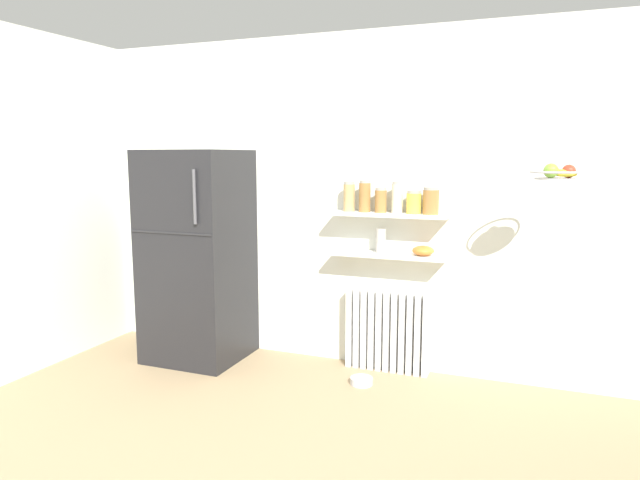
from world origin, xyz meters
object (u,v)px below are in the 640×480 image
refrigerator (198,256)px  storage_jar_3 (397,198)px  vase (381,241)px  pet_food_bowl (362,381)px  storage_jar_1 (365,196)px  storage_jar_5 (431,201)px  storage_jar_0 (349,197)px  storage_jar_2 (381,200)px  shelf_bowl (423,251)px  storage_jar_4 (414,202)px  radiator (388,331)px  hanging_fruit_basket (557,173)px

refrigerator → storage_jar_3: 1.69m
vase → pet_food_bowl: size_ratio=1.12×
storage_jar_1 → storage_jar_5: size_ratio=1.21×
storage_jar_3 → storage_jar_5: storage_jar_3 is taller
storage_jar_0 → storage_jar_2: (0.25, -0.00, -0.02)m
vase → pet_food_bowl: bearing=-97.4°
shelf_bowl → storage_jar_1: bearing=-180.0°
storage_jar_4 → storage_jar_5: bearing=0.0°
refrigerator → storage_jar_3: refrigerator is taller
storage_jar_1 → storage_jar_4: 0.38m
storage_jar_0 → pet_food_bowl: bearing=-56.2°
storage_jar_2 → storage_jar_3: bearing=0.0°
storage_jar_0 → vase: (0.26, -0.00, -0.33)m
storage_jar_1 → storage_jar_2: (0.13, 0.00, -0.03)m
storage_jar_1 → shelf_bowl: bearing=0.0°
storage_jar_0 → pet_food_bowl: (0.21, -0.32, -1.33)m
storage_jar_2 → shelf_bowl: bearing=0.0°
radiator → hanging_fruit_basket: (1.14, -0.45, 1.25)m
storage_jar_0 → storage_jar_1: (0.13, -0.00, 0.01)m
radiator → storage_jar_5: (0.31, -0.03, 1.02)m
radiator → shelf_bowl: 0.71m
radiator → vase: vase is taller
storage_jar_3 → storage_jar_4: storage_jar_3 is taller
hanging_fruit_basket → storage_jar_5: bearing=152.8°
storage_jar_0 → shelf_bowl: size_ratio=1.40×
refrigerator → storage_jar_0: size_ratio=7.51×
refrigerator → radiator: 1.65m
refrigerator → shelf_bowl: size_ratio=10.54×
storage_jar_4 → pet_food_bowl: bearing=-131.9°
storage_jar_4 → vase: (-0.25, 0.00, -0.30)m
radiator → storage_jar_0: bearing=-174.5°
storage_jar_3 → hanging_fruit_basket: hanging_fruit_basket is taller
storage_jar_1 → hanging_fruit_basket: size_ratio=0.80×
refrigerator → storage_jar_0: refrigerator is taller
storage_jar_0 → storage_jar_1: bearing=-0.0°
storage_jar_0 → storage_jar_3: (0.38, 0.00, 0.00)m
pet_food_bowl → hanging_fruit_basket: bearing=-4.8°
shelf_bowl → pet_food_bowl: shelf_bowl is taller
refrigerator → radiator: bearing=10.0°
storage_jar_0 → hanging_fruit_basket: (1.45, -0.42, 0.21)m
refrigerator → storage_jar_0: (1.22, 0.24, 0.50)m
radiator → storage_jar_0: size_ratio=2.85×
refrigerator → storage_jar_4: bearing=7.9°
storage_jar_4 → shelf_bowl: bearing=0.0°
storage_jar_4 → storage_jar_1: bearing=-180.0°
shelf_bowl → hanging_fruit_basket: 1.14m
storage_jar_3 → storage_jar_5: 0.25m
storage_jar_2 → storage_jar_3: 0.13m
storage_jar_1 → vase: storage_jar_1 is taller
storage_jar_1 → pet_food_bowl: bearing=-74.4°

